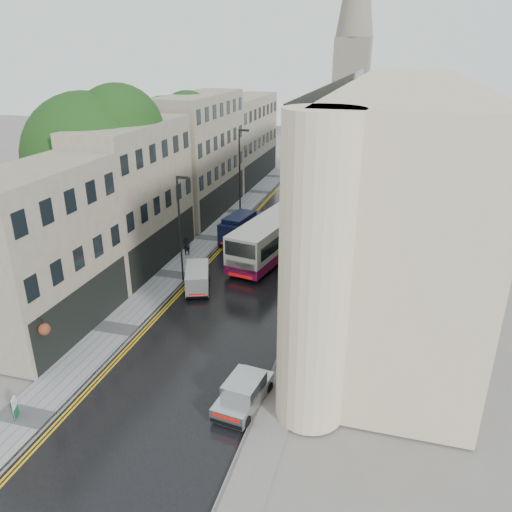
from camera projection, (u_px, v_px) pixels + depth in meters
The scene contains 18 objects.
ground at pixel (106, 488), 19.78m from camera, with size 200.00×200.00×0.00m, color slate.
road at pixel (273, 245), 44.20m from camera, with size 9.00×85.00×0.02m, color black.
left_sidewalk at pixel (211, 239), 45.65m from camera, with size 2.70×85.00×0.12m, color gray.
right_sidewalk at pixel (334, 251), 42.83m from camera, with size 1.80×85.00×0.12m, color slate.
old_shop_row at pixel (182, 166), 46.50m from camera, with size 4.50×56.00×12.00m, color gray, non-canonical shape.
modern_block at pixel (402, 180), 37.60m from camera, with size 8.00×40.00×14.00m, color beige, non-canonical shape.
church_spire at pixel (355, 24), 84.82m from camera, with size 6.40×6.40×40.00m, color slate, non-canonical shape.
tree_near at pixel (92, 179), 38.02m from camera, with size 10.56×10.56×13.89m, color black, non-canonical shape.
tree_far at pixel (169, 156), 49.77m from camera, with size 9.24×9.24×12.46m, color black, non-canonical shape.
cream_bus at pixel (242, 246), 39.39m from camera, with size 2.81×12.34×3.37m, color silver, non-canonical shape.
white_lorry at pixel (316, 203), 48.14m from camera, with size 2.71×9.03×4.74m, color silver, non-canonical shape.
silver_hatchback at pixel (216, 405), 23.29m from camera, with size 1.69×3.87×1.45m, color #98989C, non-canonical shape.
white_van at pixel (186, 287), 34.61m from camera, with size 1.59×3.71×1.68m, color silver, non-canonical shape.
navy_van at pixel (222, 232), 43.67m from camera, with size 2.04×5.11×2.60m, color black, non-canonical shape.
pedestrian at pixel (187, 245), 41.64m from camera, with size 0.60×0.39×1.64m, color black.
lamp_post_near at pixel (180, 230), 35.82m from camera, with size 0.89×0.20×7.88m, color black, non-canonical shape.
lamp_post_far at pixel (240, 177), 48.26m from camera, with size 1.02×0.23×9.05m, color black, non-canonical shape.
estate_sign at pixel (14, 407), 23.28m from camera, with size 0.08×0.61×1.02m, color white, non-canonical shape.
Camera 1 is at (9.75, -12.53, 16.12)m, focal length 35.00 mm.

